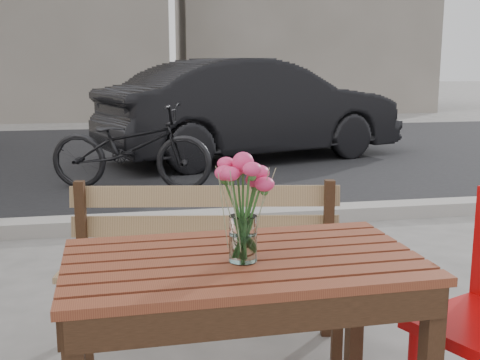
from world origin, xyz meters
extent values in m
cube|color=black|center=(0.00, 7.00, 0.00)|extent=(30.00, 8.00, 0.00)
cube|color=#9A9691|center=(0.00, 3.00, 0.06)|extent=(30.00, 0.25, 0.12)
cube|color=slate|center=(5.00, 15.00, 3.00)|extent=(7.00, 3.00, 6.00)
cube|color=maroon|center=(0.24, -0.04, 0.72)|extent=(1.20, 0.72, 0.03)
cube|color=black|center=(-0.31, 0.24, 0.35)|extent=(0.06, 0.06, 0.70)
cube|color=black|center=(0.78, 0.27, 0.35)|extent=(0.06, 0.06, 0.70)
cube|color=olive|center=(0.22, 0.75, 0.42)|extent=(1.38, 0.59, 0.03)
cube|color=olive|center=(0.25, 0.94, 0.65)|extent=(1.32, 0.26, 0.36)
cube|color=black|center=(-0.41, 0.70, 0.22)|extent=(0.06, 0.06, 0.44)
cube|color=black|center=(0.79, 0.49, 0.22)|extent=(0.06, 0.06, 0.44)
cube|color=black|center=(-0.36, 1.00, 0.40)|extent=(0.06, 0.06, 0.81)
cube|color=black|center=(0.84, 0.79, 0.40)|extent=(0.06, 0.06, 0.81)
cylinder|color=#B20809|center=(1.20, 0.05, 0.22)|extent=(0.04, 0.04, 0.44)
cylinder|color=white|center=(0.23, -0.09, 0.81)|extent=(0.09, 0.09, 0.15)
cylinder|color=#31682A|center=(0.23, -0.09, 0.88)|extent=(0.05, 0.05, 0.31)
imported|color=black|center=(1.70, 6.49, 0.72)|extent=(4.60, 2.81, 1.43)
imported|color=black|center=(-0.06, 4.67, 0.47)|extent=(1.90, 1.16, 0.94)
camera|label=1|loc=(-0.14, -1.94, 1.37)|focal=45.00mm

